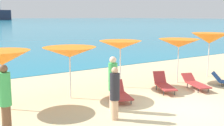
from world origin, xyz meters
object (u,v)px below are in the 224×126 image
umbrella_2 (120,45)px  beachgoer_1 (5,96)px  umbrella_3 (179,43)px  lounge_chair_2 (120,93)px  beachgoer_3 (115,92)px  beachgoer_0 (113,82)px  umbrella_4 (210,38)px  umbrella_0 (2,58)px  lounge_chair_1 (164,84)px  umbrella_1 (70,52)px  lounge_chair_3 (195,83)px

umbrella_2 → beachgoer_1: size_ratio=1.12×
umbrella_3 → lounge_chair_2: 4.39m
beachgoer_3 → beachgoer_0: bearing=-172.6°
umbrella_2 → umbrella_4: bearing=-8.6°
umbrella_0 → beachgoer_3: (2.61, -2.93, -0.90)m
lounge_chair_1 → beachgoer_0: bearing=-140.3°
umbrella_1 → umbrella_2: (2.62, 0.34, 0.10)m
umbrella_1 → umbrella_2: size_ratio=1.01×
umbrella_3 → beachgoer_0: bearing=-161.1°
umbrella_1 → umbrella_3: (5.42, -0.49, 0.10)m
umbrella_2 → umbrella_3: 2.92m
umbrella_3 → umbrella_4: bearing=1.3°
umbrella_4 → lounge_chair_3: size_ratio=1.29×
umbrella_0 → umbrella_3: (7.88, -0.56, 0.12)m
beachgoer_1 → lounge_chair_1: bearing=10.1°
umbrella_1 → beachgoer_0: size_ratio=1.13×
beachgoer_0 → beachgoer_3: bearing=-66.8°
lounge_chair_1 → beachgoer_3: (-3.61, -1.58, 0.57)m
lounge_chair_1 → umbrella_1: bearing=-174.4°
beachgoer_0 → beachgoer_3: size_ratio=1.12×
lounge_chair_2 → umbrella_1: bearing=155.1°
umbrella_4 → beachgoer_1: (-10.60, -1.42, -1.03)m
umbrella_0 → lounge_chair_1: umbrella_0 is taller
umbrella_4 → lounge_chair_2: 6.63m
umbrella_2 → umbrella_3: size_ratio=1.00×
umbrella_1 → lounge_chair_2: (1.43, -1.31, -1.53)m
beachgoer_0 → lounge_chair_3: bearing=57.9°
umbrella_4 → umbrella_3: bearing=-178.7°
umbrella_4 → lounge_chair_2: (-6.34, -0.88, -1.75)m
beachgoer_3 → lounge_chair_1: bearing=150.8°
lounge_chair_3 → beachgoer_1: (-8.03, -0.09, 0.73)m
umbrella_2 → umbrella_3: bearing=-16.5°
umbrella_1 → lounge_chair_1: 4.24m
umbrella_2 → lounge_chair_1: 2.54m
umbrella_3 → beachgoer_0: size_ratio=1.13×
umbrella_2 → umbrella_4: (5.15, -0.78, 0.12)m
umbrella_0 → beachgoer_0: 3.82m
umbrella_2 → lounge_chair_2: 2.61m
umbrella_3 → lounge_chair_3: size_ratio=1.17×
lounge_chair_3 → beachgoer_1: size_ratio=0.96×
lounge_chair_3 → beachgoer_3: beachgoer_3 is taller
umbrella_0 → beachgoer_0: (3.01, -2.22, -0.78)m
lounge_chair_2 → beachgoer_1: beachgoer_1 is taller
umbrella_1 → umbrella_4: (7.77, -0.43, 0.22)m
umbrella_3 → lounge_chair_2: umbrella_3 is taller
umbrella_2 → beachgoer_3: umbrella_2 is taller
umbrella_1 → beachgoer_3: size_ratio=1.27×
lounge_chair_2 → umbrella_3: bearing=29.4°
umbrella_1 → umbrella_2: 2.64m
umbrella_4 → lounge_chair_2: bearing=-172.1°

